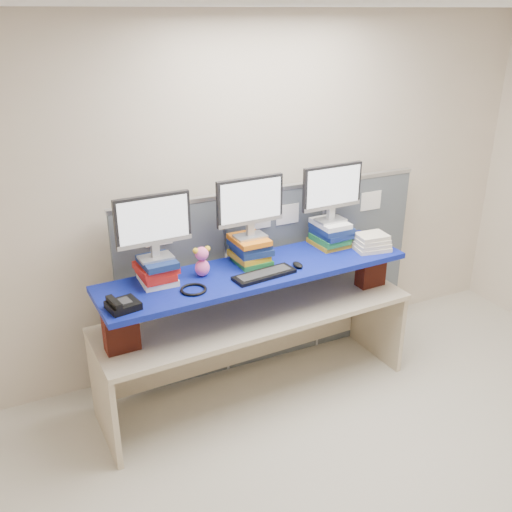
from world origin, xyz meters
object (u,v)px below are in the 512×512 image
monitor_center (250,204)px  monitor_right (332,190)px  desk_phone (122,305)px  monitor_left (153,223)px  keyboard (264,274)px  blue_board (256,271)px  desk (256,328)px

monitor_center → monitor_right: monitor_right is taller
monitor_center → desk_phone: bearing=-166.0°
monitor_left → monitor_right: (1.41, 0.06, 0.03)m
monitor_right → desk_phone: (-1.72, -0.33, -0.43)m
monitor_right → keyboard: bearing=-160.6°
blue_board → monitor_center: monitor_center is taller
monitor_left → monitor_center: (0.71, 0.03, 0.02)m
desk → monitor_left: 1.16m
blue_board → monitor_right: bearing=9.4°
desk → blue_board: blue_board is taller
keyboard → desk_phone: 1.01m
monitor_right → monitor_center: bearing=180.0°
desk → monitor_right: 1.19m
monitor_center → monitor_right: (0.70, 0.03, 0.01)m
desk_phone → blue_board: bearing=-0.6°
blue_board → keyboard: size_ratio=4.87×
monitor_left → monitor_right: bearing=-0.0°
monitor_center → desk_phone: 1.14m
blue_board → keyboard: 0.14m
blue_board → monitor_center: size_ratio=4.48×
desk → desk_phone: (-1.01, -0.18, 0.52)m
monitor_left → desk_phone: bearing=-141.0°
monitor_left → desk_phone: monitor_left is taller
blue_board → monitor_left: monitor_left is taller
monitor_center → desk_phone: monitor_center is taller
desk_phone → monitor_left: bearing=30.6°
keyboard → monitor_left: bearing=155.0°
monitor_right → desk_phone: bearing=-171.5°
blue_board → monitor_right: 0.87m
desk → desk_phone: desk_phone is taller
keyboard → desk_phone: (-1.01, -0.05, 0.02)m
monitor_left → monitor_right: size_ratio=1.00×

